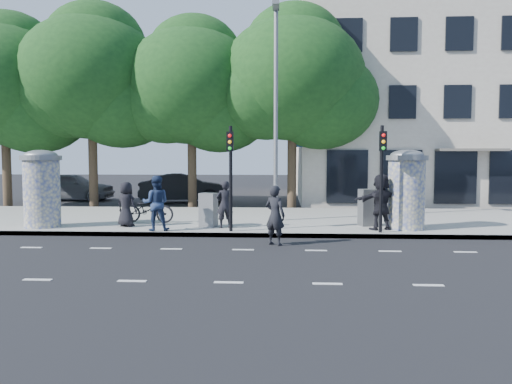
# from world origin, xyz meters

# --- Properties ---
(ground) EXTENTS (120.00, 120.00, 0.00)m
(ground) POSITION_xyz_m (0.00, 0.00, 0.00)
(ground) COLOR black
(ground) RESTS_ON ground
(sidewalk) EXTENTS (40.00, 8.00, 0.15)m
(sidewalk) POSITION_xyz_m (0.00, 7.50, 0.07)
(sidewalk) COLOR gray
(sidewalk) RESTS_ON ground
(curb) EXTENTS (40.00, 0.10, 0.16)m
(curb) POSITION_xyz_m (0.00, 3.55, 0.07)
(curb) COLOR slate
(curb) RESTS_ON ground
(lane_dash_near) EXTENTS (32.00, 0.12, 0.01)m
(lane_dash_near) POSITION_xyz_m (0.00, -2.20, 0.00)
(lane_dash_near) COLOR silver
(lane_dash_near) RESTS_ON ground
(lane_dash_far) EXTENTS (32.00, 0.12, 0.01)m
(lane_dash_far) POSITION_xyz_m (0.00, 1.40, 0.00)
(lane_dash_far) COLOR silver
(lane_dash_far) RESTS_ON ground
(ad_column_left) EXTENTS (1.36, 1.36, 2.65)m
(ad_column_left) POSITION_xyz_m (-7.20, 4.50, 1.54)
(ad_column_left) COLOR beige
(ad_column_left) RESTS_ON sidewalk
(ad_column_right) EXTENTS (1.36, 1.36, 2.65)m
(ad_column_right) POSITION_xyz_m (5.20, 4.70, 1.54)
(ad_column_right) COLOR beige
(ad_column_right) RESTS_ON sidewalk
(traffic_pole_near) EXTENTS (0.22, 0.31, 3.40)m
(traffic_pole_near) POSITION_xyz_m (-0.60, 3.79, 2.23)
(traffic_pole_near) COLOR black
(traffic_pole_near) RESTS_ON sidewalk
(traffic_pole_far) EXTENTS (0.22, 0.31, 3.40)m
(traffic_pole_far) POSITION_xyz_m (4.20, 3.79, 2.23)
(traffic_pole_far) COLOR black
(traffic_pole_far) RESTS_ON sidewalk
(street_lamp) EXTENTS (0.25, 0.93, 8.00)m
(street_lamp) POSITION_xyz_m (0.80, 6.63, 4.79)
(street_lamp) COLOR slate
(street_lamp) RESTS_ON sidewalk
(tree_far_left) EXTENTS (7.20, 7.20, 9.26)m
(tree_far_left) POSITION_xyz_m (-13.00, 12.50, 6.19)
(tree_far_left) COLOR #38281C
(tree_far_left) RESTS_ON ground
(tree_mid_left) EXTENTS (7.20, 7.20, 9.57)m
(tree_mid_left) POSITION_xyz_m (-8.50, 12.50, 6.50)
(tree_mid_left) COLOR #38281C
(tree_mid_left) RESTS_ON ground
(tree_near_left) EXTENTS (6.80, 6.80, 8.97)m
(tree_near_left) POSITION_xyz_m (-3.50, 12.70, 6.06)
(tree_near_left) COLOR #38281C
(tree_near_left) RESTS_ON ground
(tree_center) EXTENTS (7.00, 7.00, 9.30)m
(tree_center) POSITION_xyz_m (1.50, 12.30, 6.31)
(tree_center) COLOR #38281C
(tree_center) RESTS_ON ground
(building) EXTENTS (20.30, 15.85, 12.00)m
(building) POSITION_xyz_m (12.00, 19.99, 5.99)
(building) COLOR #B3A696
(building) RESTS_ON ground
(ped_a) EXTENTS (0.89, 0.75, 1.55)m
(ped_a) POSITION_xyz_m (-4.33, 4.74, 0.92)
(ped_a) COLOR black
(ped_a) RESTS_ON sidewalk
(ped_b) EXTENTS (0.67, 0.53, 1.60)m
(ped_b) POSITION_xyz_m (-0.89, 4.59, 0.95)
(ped_b) COLOR black
(ped_b) RESTS_ON sidewalk
(ped_c) EXTENTS (0.96, 0.80, 1.81)m
(ped_c) POSITION_xyz_m (-3.06, 3.85, 1.05)
(ped_c) COLOR navy
(ped_c) RESTS_ON sidewalk
(ped_f) EXTENTS (1.84, 1.08, 1.87)m
(ped_f) POSITION_xyz_m (4.31, 4.45, 1.08)
(ped_f) COLOR black
(ped_f) RESTS_ON sidewalk
(man_road) EXTENTS (0.76, 0.69, 1.74)m
(man_road) POSITION_xyz_m (0.86, 2.22, 0.87)
(man_road) COLOR black
(man_road) RESTS_ON ground
(bicycle) EXTENTS (0.80, 1.94, 1.00)m
(bicycle) POSITION_xyz_m (-3.86, 5.81, 0.65)
(bicycle) COLOR black
(bicycle) RESTS_ON sidewalk
(cabinet_left) EXTENTS (0.65, 0.55, 1.17)m
(cabinet_left) POSITION_xyz_m (-1.49, 4.86, 0.73)
(cabinet_left) COLOR slate
(cabinet_left) RESTS_ON sidewalk
(cabinet_right) EXTENTS (0.72, 0.61, 1.29)m
(cabinet_right) POSITION_xyz_m (4.07, 5.40, 0.79)
(cabinet_right) COLOR slate
(cabinet_right) RESTS_ON sidewalk
(car_left) EXTENTS (2.08, 4.92, 1.66)m
(car_left) POSITION_xyz_m (-11.38, 16.48, 0.83)
(car_left) COLOR #5C5E64
(car_left) RESTS_ON ground
(car_mid) EXTENTS (2.59, 5.16, 1.62)m
(car_mid) POSITION_xyz_m (-4.52, 15.57, 0.81)
(car_mid) COLOR black
(car_mid) RESTS_ON ground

